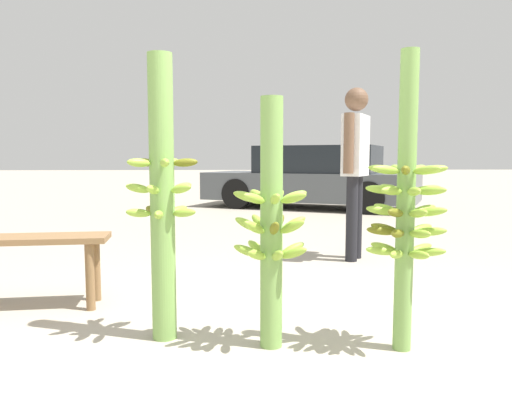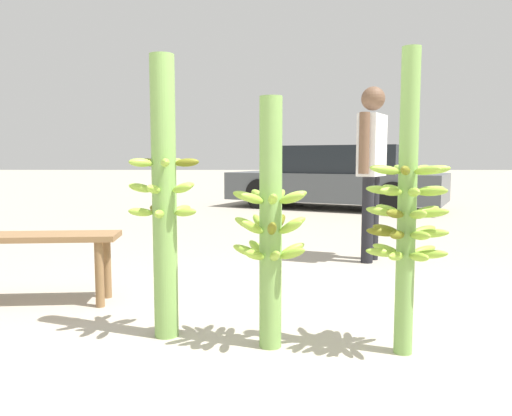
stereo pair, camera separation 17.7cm
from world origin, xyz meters
The scene contains 7 objects.
ground_plane centered at (0.00, 0.00, 0.00)m, with size 80.00×80.00×0.00m, color #A89E8C.
banana_stalk_left centered at (-0.61, 0.35, 0.80)m, with size 0.40×0.40×1.59m.
banana_stalk_center centered at (-0.01, 0.19, 0.67)m, with size 0.42×0.42×1.34m.
banana_stalk_right centered at (0.68, 0.11, 0.77)m, with size 0.42×0.42×1.57m.
vendor_person centered at (1.02, 2.46, 1.03)m, with size 0.38×0.58×1.71m.
market_bench centered at (-1.67, 0.98, 0.40)m, with size 1.22×0.42×0.50m.
parked_car centered at (1.51, 7.67, 0.61)m, with size 4.54×3.35×1.26m.
Camera 2 is at (-0.07, -2.43, 1.02)m, focal length 35.00 mm.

